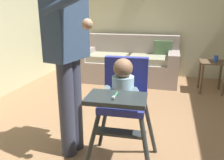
{
  "coord_description": "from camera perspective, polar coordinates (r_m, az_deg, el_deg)",
  "views": [
    {
      "loc": [
        0.4,
        -2.2,
        1.31
      ],
      "look_at": [
        -0.01,
        -0.58,
        0.81
      ],
      "focal_mm": 36.92,
      "sensor_mm": 36.0,
      "label": 1
    }
  ],
  "objects": [
    {
      "name": "wall_far",
      "position": [
        4.88,
        10.07,
        16.77
      ],
      "size": [
        5.13,
        0.06,
        2.67
      ],
      "primitive_type": "cube",
      "color": "beige",
      "rests_on": "ground"
    },
    {
      "name": "high_chair",
      "position": [
        1.84,
        2.8,
        -3.44
      ],
      "size": [
        0.63,
        0.74,
        0.98
      ],
      "rotation": [
        0.0,
        0.0,
        -1.53
      ],
      "color": "#2E3637",
      "rests_on": "ground"
    },
    {
      "name": "adult_standing",
      "position": [
        2.03,
        -10.74,
        6.74
      ],
      "size": [
        0.51,
        0.57,
        1.71
      ],
      "rotation": [
        0.0,
        0.0,
        -0.22
      ],
      "color": "#3E4358",
      "rests_on": "ground"
    },
    {
      "name": "ground",
      "position": [
        2.62,
        3.51,
        -14.62
      ],
      "size": [
        5.93,
        6.86,
        0.1
      ],
      "primitive_type": "cube",
      "color": "#97704E"
    },
    {
      "name": "toy_ball_second",
      "position": [
        3.24,
        6.38,
        -5.3
      ],
      "size": [
        0.21,
        0.21,
        0.21
      ],
      "primitive_type": "sphere",
      "color": "orange",
      "rests_on": "ground"
    },
    {
      "name": "couch",
      "position": [
        4.51,
        4.29,
        4.15
      ],
      "size": [
        1.87,
        0.86,
        0.86
      ],
      "rotation": [
        0.0,
        0.0,
        -1.57
      ],
      "color": "gray",
      "rests_on": "ground"
    },
    {
      "name": "sippy_cup",
      "position": [
        4.11,
        24.33,
        4.85
      ],
      "size": [
        0.07,
        0.07,
        0.1
      ],
      "primitive_type": "cylinder",
      "color": "#284CB7",
      "rests_on": "side_table"
    },
    {
      "name": "side_table",
      "position": [
        4.14,
        23.52,
        2.33
      ],
      "size": [
        0.4,
        0.4,
        0.52
      ],
      "color": "brown",
      "rests_on": "ground"
    }
  ]
}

